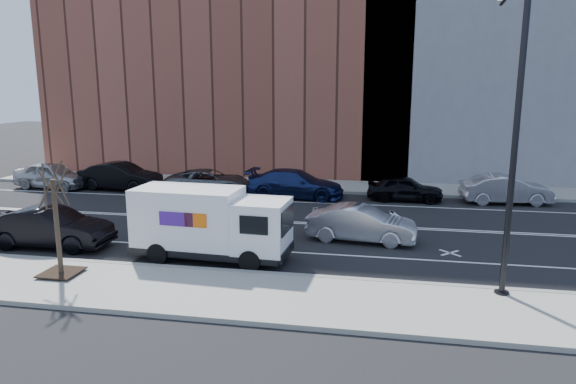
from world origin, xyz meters
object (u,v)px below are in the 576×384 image
(far_parked_a, at_px, (52,175))
(far_parked_b, at_px, (121,176))
(driving_sedan, at_px, (362,224))
(fedex_van, at_px, (210,223))

(far_parked_a, relative_size, far_parked_b, 0.94)
(far_parked_a, height_order, driving_sedan, far_parked_a)
(fedex_van, height_order, far_parked_a, fedex_van)
(fedex_van, relative_size, far_parked_b, 1.16)
(far_parked_b, relative_size, driving_sedan, 1.15)
(far_parked_a, distance_m, far_parked_b, 4.47)
(far_parked_b, bearing_deg, driving_sedan, -111.32)
(fedex_van, xyz_separation_m, driving_sedan, (5.36, 3.29, -0.65))
(far_parked_a, bearing_deg, far_parked_b, -80.59)
(fedex_van, relative_size, driving_sedan, 1.33)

